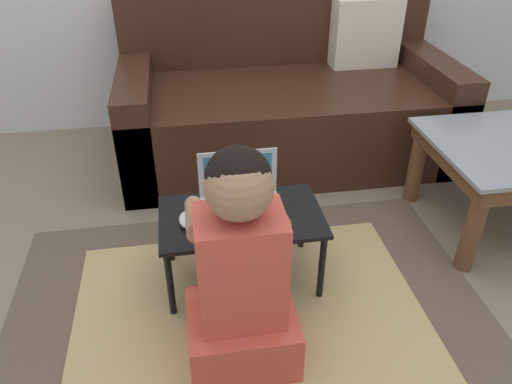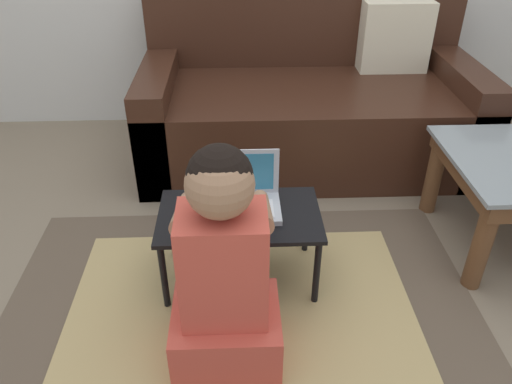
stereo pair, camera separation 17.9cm
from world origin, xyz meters
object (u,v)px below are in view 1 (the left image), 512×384
object	(u,v)px
couch	(285,101)
person_seated	(241,274)
computer_mouse	(188,219)
laptop	(241,201)
laptop_desk	(241,223)

from	to	relation	value
couch	person_seated	size ratio (longest dim) A/B	2.25
couch	computer_mouse	world-z (taller)	couch
laptop	laptop_desk	bearing A→B (deg)	-96.63
couch	person_seated	bearing A→B (deg)	-107.25
laptop_desk	person_seated	size ratio (longest dim) A/B	0.77
couch	laptop	distance (m)	1.07
laptop	computer_mouse	size ratio (longest dim) A/B	2.92
computer_mouse	person_seated	world-z (taller)	person_seated
laptop_desk	person_seated	world-z (taller)	person_seated
couch	laptop	xyz separation A→B (m)	(-0.38, -1.00, 0.06)
person_seated	laptop	bearing A→B (deg)	82.21
laptop_desk	laptop	distance (m)	0.08
computer_mouse	person_seated	distance (m)	0.36
laptop	couch	bearing A→B (deg)	69.25
couch	laptop_desk	bearing A→B (deg)	-110.25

